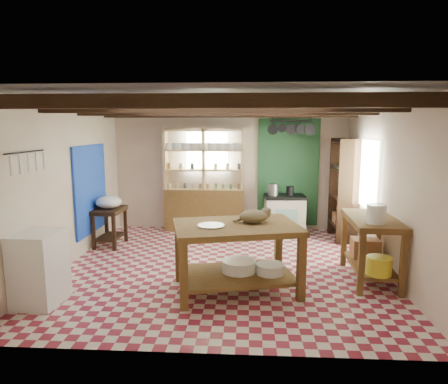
# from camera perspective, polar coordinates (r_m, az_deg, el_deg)

# --- Properties ---
(floor) EXTENTS (5.00, 5.00, 0.02)m
(floor) POSITION_cam_1_polar(r_m,az_deg,el_deg) (6.52, -0.17, -10.70)
(floor) COLOR maroon
(floor) RESTS_ON ground
(ceiling) EXTENTS (5.00, 5.00, 0.02)m
(ceiling) POSITION_cam_1_polar(r_m,az_deg,el_deg) (6.14, -0.18, 12.86)
(ceiling) COLOR #4B4B50
(ceiling) RESTS_ON wall_back
(wall_back) EXTENTS (5.00, 0.04, 2.60)m
(wall_back) POSITION_cam_1_polar(r_m,az_deg,el_deg) (8.67, 0.88, 3.18)
(wall_back) COLOR beige
(wall_back) RESTS_ON floor
(wall_front) EXTENTS (5.00, 0.04, 2.60)m
(wall_front) POSITION_cam_1_polar(r_m,az_deg,el_deg) (3.75, -2.61, -4.80)
(wall_front) COLOR beige
(wall_front) RESTS_ON floor
(wall_left) EXTENTS (0.04, 5.00, 2.60)m
(wall_left) POSITION_cam_1_polar(r_m,az_deg,el_deg) (6.83, -21.61, 0.90)
(wall_left) COLOR beige
(wall_left) RESTS_ON floor
(wall_right) EXTENTS (0.04, 5.00, 2.60)m
(wall_right) POSITION_cam_1_polar(r_m,az_deg,el_deg) (6.54, 22.27, 0.52)
(wall_right) COLOR beige
(wall_right) RESTS_ON floor
(ceiling_beams) EXTENTS (5.00, 3.80, 0.15)m
(ceiling_beams) POSITION_cam_1_polar(r_m,az_deg,el_deg) (6.14, -0.18, 11.74)
(ceiling_beams) COLOR black
(ceiling_beams) RESTS_ON ceiling
(blue_wall_patch) EXTENTS (0.04, 1.40, 1.60)m
(blue_wall_patch) POSITION_cam_1_polar(r_m,az_deg,el_deg) (7.66, -18.50, 0.40)
(blue_wall_patch) COLOR blue
(blue_wall_patch) RESTS_ON wall_left
(green_wall_patch) EXTENTS (1.30, 0.04, 2.30)m
(green_wall_patch) POSITION_cam_1_polar(r_m,az_deg,el_deg) (8.68, 9.15, 2.74)
(green_wall_patch) COLOR #20502B
(green_wall_patch) RESTS_ON wall_back
(window_back) EXTENTS (0.90, 0.02, 0.80)m
(window_back) POSITION_cam_1_polar(r_m,az_deg,el_deg) (8.66, -2.45, 5.82)
(window_back) COLOR silver
(window_back) RESTS_ON wall_back
(window_right) EXTENTS (0.02, 1.30, 1.20)m
(window_right) POSITION_cam_1_polar(r_m,az_deg,el_deg) (7.46, 19.73, 2.44)
(window_right) COLOR silver
(window_right) RESTS_ON wall_right
(utensil_rail) EXTENTS (0.06, 0.90, 0.28)m
(utensil_rail) POSITION_cam_1_polar(r_m,az_deg,el_deg) (5.69, -26.43, 3.93)
(utensil_rail) COLOR black
(utensil_rail) RESTS_ON wall_left
(pot_rack) EXTENTS (0.86, 0.12, 0.36)m
(pot_rack) POSITION_cam_1_polar(r_m,az_deg,el_deg) (8.21, 9.60, 8.87)
(pot_rack) COLOR black
(pot_rack) RESTS_ON ceiling
(shelving_unit) EXTENTS (1.70, 0.34, 2.20)m
(shelving_unit) POSITION_cam_1_polar(r_m,az_deg,el_deg) (8.55, -2.87, 1.73)
(shelving_unit) COLOR tan
(shelving_unit) RESTS_ON floor
(tall_rack) EXTENTS (0.40, 0.86, 2.00)m
(tall_rack) POSITION_cam_1_polar(r_m,az_deg,el_deg) (8.23, 16.71, 0.36)
(tall_rack) COLOR black
(tall_rack) RESTS_ON floor
(work_table) EXTENTS (1.85, 1.45, 0.93)m
(work_table) POSITION_cam_1_polar(r_m,az_deg,el_deg) (5.48, 1.76, -9.36)
(work_table) COLOR brown
(work_table) RESTS_ON floor
(stove) EXTENTS (0.86, 0.60, 0.81)m
(stove) POSITION_cam_1_polar(r_m,az_deg,el_deg) (8.50, 8.63, -3.17)
(stove) COLOR beige
(stove) RESTS_ON floor
(prep_table) EXTENTS (0.52, 0.73, 0.72)m
(prep_table) POSITION_cam_1_polar(r_m,az_deg,el_deg) (7.84, -15.97, -4.81)
(prep_table) COLOR black
(prep_table) RESTS_ON floor
(white_cabinet) EXTENTS (0.54, 0.64, 0.92)m
(white_cabinet) POSITION_cam_1_polar(r_m,az_deg,el_deg) (5.61, -24.88, -9.84)
(white_cabinet) COLOR white
(white_cabinet) RESTS_ON floor
(right_counter) EXTENTS (0.71, 1.33, 0.93)m
(right_counter) POSITION_cam_1_polar(r_m,az_deg,el_deg) (6.23, 20.22, -7.63)
(right_counter) COLOR brown
(right_counter) RESTS_ON floor
(cat) EXTENTS (0.48, 0.44, 0.18)m
(cat) POSITION_cam_1_polar(r_m,az_deg,el_deg) (5.44, 4.26, -3.48)
(cat) COLOR olive
(cat) RESTS_ON work_table
(steel_tray) EXTENTS (0.43, 0.43, 0.02)m
(steel_tray) POSITION_cam_1_polar(r_m,az_deg,el_deg) (5.24, -1.86, -4.82)
(steel_tray) COLOR #A1A0A7
(steel_tray) RESTS_ON work_table
(basin_large) EXTENTS (0.57, 0.57, 0.16)m
(basin_large) POSITION_cam_1_polar(r_m,az_deg,el_deg) (5.58, 2.15, -10.49)
(basin_large) COLOR white
(basin_large) RESTS_ON work_table
(basin_small) EXTENTS (0.46, 0.46, 0.13)m
(basin_small) POSITION_cam_1_polar(r_m,az_deg,el_deg) (5.55, 6.60, -10.84)
(basin_small) COLOR white
(basin_small) RESTS_ON work_table
(kettle_left) EXTENTS (0.22, 0.22, 0.24)m
(kettle_left) POSITION_cam_1_polar(r_m,az_deg,el_deg) (8.37, 7.03, 0.35)
(kettle_left) COLOR #A1A0A7
(kettle_left) RESTS_ON stove
(kettle_right) EXTENTS (0.16, 0.16, 0.19)m
(kettle_right) POSITION_cam_1_polar(r_m,az_deg,el_deg) (8.42, 9.39, 0.17)
(kettle_right) COLOR black
(kettle_right) RESTS_ON stove
(enamel_bowl) EXTENTS (0.50, 0.50, 0.24)m
(enamel_bowl) POSITION_cam_1_polar(r_m,az_deg,el_deg) (7.74, -16.13, -1.38)
(enamel_bowl) COLOR white
(enamel_bowl) RESTS_ON prep_table
(white_bucket) EXTENTS (0.27, 0.27, 0.26)m
(white_bucket) POSITION_cam_1_polar(r_m,az_deg,el_deg) (5.74, 20.90, -2.93)
(white_bucket) COLOR white
(white_bucket) RESTS_ON right_counter
(wicker_basket) EXTENTS (0.42, 0.34, 0.28)m
(wicker_basket) POSITION_cam_1_polar(r_m,az_deg,el_deg) (6.53, 19.54, -7.53)
(wicker_basket) COLOR #9D653F
(wicker_basket) RESTS_ON right_counter
(yellow_tub) EXTENTS (0.35, 0.35, 0.25)m
(yellow_tub) POSITION_cam_1_polar(r_m,az_deg,el_deg) (5.84, 21.25, -9.79)
(yellow_tub) COLOR yellow
(yellow_tub) RESTS_ON right_counter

